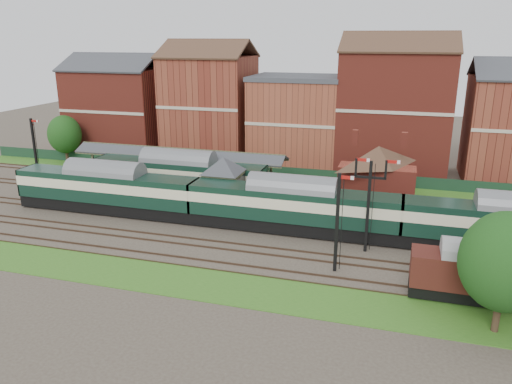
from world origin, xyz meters
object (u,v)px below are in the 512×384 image
(semaphore_bracket, at_px, (369,200))
(platform_railcar, at_px, (179,175))
(goods_van_a, at_px, (454,272))
(signal_box, at_px, (224,184))
(dmu_train, at_px, (292,206))

(semaphore_bracket, relative_size, platform_railcar, 0.41)
(goods_van_a, bearing_deg, semaphore_bracket, 134.71)
(platform_railcar, relative_size, goods_van_a, 3.46)
(signal_box, distance_m, goods_van_a, 24.75)
(signal_box, height_order, goods_van_a, signal_box)
(dmu_train, xyz_separation_m, goods_van_a, (13.52, -9.00, -0.63))
(signal_box, distance_m, dmu_train, 8.61)
(signal_box, distance_m, semaphore_bracket, 16.16)
(dmu_train, distance_m, goods_van_a, 16.26)
(goods_van_a, bearing_deg, dmu_train, 146.35)
(dmu_train, height_order, platform_railcar, platform_railcar)
(goods_van_a, bearing_deg, signal_box, 150.30)
(dmu_train, relative_size, goods_van_a, 10.18)
(signal_box, xyz_separation_m, dmu_train, (7.95, -3.25, -0.55))
(platform_railcar, bearing_deg, dmu_train, -24.17)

